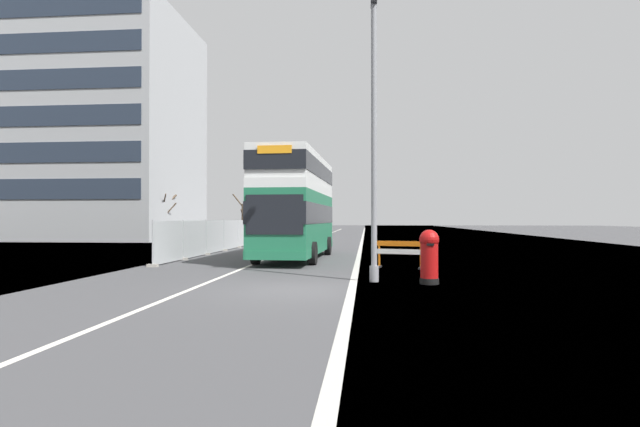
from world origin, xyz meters
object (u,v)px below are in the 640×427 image
Objects in this scene: red_pillar_postbox at (429,254)px; car_oncoming_near at (299,229)px; double_decker_bus at (297,205)px; lamppost_foreground at (374,147)px; roadworks_barrier at (400,251)px; car_receding_mid at (302,228)px.

red_pillar_postbox is 0.37× the size of car_oncoming_near.
lamppost_foreground reaches higher than double_decker_bus.
car_oncoming_near is at bearing 102.39° from lamppost_foreground.
car_oncoming_near is (-6.27, 28.56, -3.17)m from lamppost_foreground.
double_decker_bus is 6.73m from roadworks_barrier.
red_pillar_postbox is 30.01m from car_oncoming_near.
car_receding_mid is (-0.83, 8.32, -0.07)m from car_oncoming_near.
roadworks_barrier is 0.42× the size of car_oncoming_near.
double_decker_bus is 28.44m from car_receding_mid.
double_decker_bus reaches higher than red_pillar_postbox.
red_pillar_postbox is (5.35, -9.08, -1.77)m from double_decker_bus.
lamppost_foreground is 29.42m from car_oncoming_near.
double_decker_bus reaches higher than car_receding_mid.
roadworks_barrier is at bearing -42.11° from double_decker_bus.
double_decker_bus is at bearing 112.97° from lamppost_foreground.
double_decker_bus is 6.27× the size of red_pillar_postbox.
car_receding_mid is at bearing 103.24° from red_pillar_postbox.
car_oncoming_near reaches higher than car_receding_mid.
roadworks_barrier is 0.45× the size of car_receding_mid.
car_oncoming_near is at bearing 105.33° from red_pillar_postbox.
red_pillar_postbox is at bearing -59.50° from double_decker_bus.
car_receding_mid is at bearing 96.92° from double_decker_bus.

